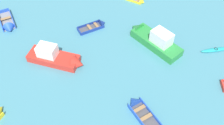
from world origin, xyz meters
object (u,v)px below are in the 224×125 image
Objects in this scene: rowboat_blue_distant_center at (8,25)px; kayak_turquoise_far_right at (216,50)px; motor_launch_green_outer_left at (153,39)px; rowboat_deep_blue_outer_right at (98,25)px; rowboat_yellow_back_row_right at (139,1)px; motor_launch_red_near_right at (57,58)px; rowboat_blue_near_camera at (138,108)px.

kayak_turquoise_far_right is at bearing -14.56° from rowboat_blue_distant_center.
motor_launch_green_outer_left is 1.42× the size of rowboat_blue_distant_center.
rowboat_deep_blue_outer_right is 7.54m from rowboat_yellow_back_row_right.
rowboat_deep_blue_outer_right is 1.31× the size of rowboat_yellow_back_row_right.
motor_launch_green_outer_left is at bearing -30.16° from rowboat_deep_blue_outer_right.
motor_launch_green_outer_left is at bearing 165.48° from kayak_turquoise_far_right.
motor_launch_red_near_right is 14.66m from rowboat_yellow_back_row_right.
rowboat_blue_near_camera is (-3.03, -8.48, -0.54)m from motor_launch_green_outer_left.
rowboat_yellow_back_row_right is (5.92, 4.67, -0.04)m from rowboat_deep_blue_outer_right.
motor_launch_green_outer_left is at bearing -14.57° from rowboat_blue_distant_center.
rowboat_deep_blue_outer_right is (-6.21, 3.61, -0.57)m from motor_launch_green_outer_left.
rowboat_deep_blue_outer_right is 14.11m from kayak_turquoise_far_right.
rowboat_yellow_back_row_right is (-0.29, 8.27, -0.62)m from motor_launch_green_outer_left.
motor_launch_green_outer_left is 1.61× the size of rowboat_blue_near_camera.
motor_launch_green_outer_left is at bearing 70.35° from rowboat_blue_near_camera.
motor_launch_red_near_right reaches higher than rowboat_deep_blue_outer_right.
motor_launch_red_near_right is 1.82× the size of kayak_turquoise_far_right.
rowboat_blue_near_camera is (7.76, -6.54, -0.45)m from motor_launch_red_near_right.
rowboat_deep_blue_outer_right is at bearing -141.75° from rowboat_yellow_back_row_right.
kayak_turquoise_far_right is at bearing -22.40° from rowboat_deep_blue_outer_right.
motor_launch_red_near_right is at bearing -179.46° from kayak_turquoise_far_right.
kayak_turquoise_far_right is (17.63, 0.17, -0.50)m from motor_launch_red_near_right.
motor_launch_green_outer_left is 8.30m from rowboat_yellow_back_row_right.
rowboat_blue_distant_center is (-24.08, 6.25, 0.08)m from kayak_turquoise_far_right.
motor_launch_green_outer_left reaches higher than rowboat_deep_blue_outer_right.
rowboat_blue_near_camera is at bearing -40.12° from motor_launch_red_near_right.
motor_launch_red_near_right reaches higher than kayak_turquoise_far_right.
rowboat_blue_distant_center is at bearing 165.44° from kayak_turquoise_far_right.
motor_launch_green_outer_left is 17.82m from rowboat_blue_distant_center.
rowboat_blue_distant_center is at bearing 135.13° from motor_launch_red_near_right.
rowboat_blue_distant_center is (-6.45, 6.42, -0.43)m from motor_launch_red_near_right.
rowboat_yellow_back_row_right reaches higher than kayak_turquoise_far_right.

